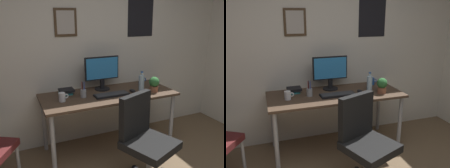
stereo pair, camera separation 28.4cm
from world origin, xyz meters
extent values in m
cube|color=silver|center=(0.00, 2.15, 1.30)|extent=(4.40, 0.08, 2.60)
cube|color=#4C3823|center=(-0.28, 2.11, 1.61)|extent=(0.28, 0.02, 0.34)
cube|color=beige|center=(-0.28, 2.09, 1.61)|extent=(0.22, 0.00, 0.28)
cube|color=black|center=(0.78, 2.11, 1.69)|extent=(0.40, 0.01, 0.56)
cube|color=#4C3828|center=(0.12, 1.72, 0.74)|extent=(1.66, 0.71, 0.03)
cylinder|color=#9EA0A5|center=(-0.65, 1.42, 0.36)|extent=(0.05, 0.05, 0.73)
cylinder|color=#9EA0A5|center=(0.89, 1.42, 0.36)|extent=(0.05, 0.05, 0.73)
cylinder|color=#9EA0A5|center=(-0.65, 2.01, 0.36)|extent=(0.05, 0.05, 0.73)
cylinder|color=#9EA0A5|center=(0.89, 2.01, 0.36)|extent=(0.05, 0.05, 0.73)
cube|color=black|center=(0.21, 0.88, 0.46)|extent=(0.60, 0.60, 0.08)
cube|color=black|center=(0.13, 1.07, 0.72)|extent=(0.42, 0.22, 0.45)
cylinder|color=#9EA0A5|center=(-1.01, 1.54, 0.20)|extent=(0.05, 0.05, 0.41)
cylinder|color=black|center=(0.11, 1.91, 0.77)|extent=(0.20, 0.20, 0.01)
cube|color=black|center=(0.11, 1.91, 0.83)|extent=(0.05, 0.04, 0.12)
cube|color=black|center=(0.11, 1.92, 1.04)|extent=(0.46, 0.02, 0.30)
cube|color=#338CD8|center=(0.11, 1.90, 1.04)|extent=(0.43, 0.00, 0.27)
cube|color=black|center=(0.12, 1.63, 0.77)|extent=(0.43, 0.15, 0.02)
cube|color=#38383A|center=(0.12, 1.63, 0.78)|extent=(0.41, 0.13, 0.00)
ellipsoid|color=black|center=(0.42, 1.65, 0.78)|extent=(0.06, 0.11, 0.04)
cylinder|color=silver|center=(0.56, 1.66, 0.86)|extent=(0.07, 0.07, 0.20)
cylinder|color=silver|center=(0.56, 1.66, 0.98)|extent=(0.03, 0.03, 0.04)
cylinder|color=#2659B2|center=(0.56, 1.66, 1.00)|extent=(0.03, 0.03, 0.02)
cylinder|color=white|center=(-0.47, 1.68, 0.81)|extent=(0.08, 0.08, 0.10)
torus|color=white|center=(-0.42, 1.68, 0.81)|extent=(0.05, 0.01, 0.05)
cylinder|color=#2659B2|center=(0.73, 1.93, 0.81)|extent=(0.08, 0.08, 0.10)
torus|color=#2659B2|center=(0.78, 1.93, 0.81)|extent=(0.05, 0.01, 0.05)
cylinder|color=brown|center=(0.68, 1.55, 0.80)|extent=(0.11, 0.11, 0.07)
sphere|color=#2D6B33|center=(0.68, 1.55, 0.89)|extent=(0.13, 0.13, 0.13)
ellipsoid|color=#287A38|center=(0.65, 1.57, 0.89)|extent=(0.07, 0.08, 0.02)
ellipsoid|color=#287A38|center=(0.71, 1.57, 0.90)|extent=(0.07, 0.08, 0.02)
ellipsoid|color=#287A38|center=(0.65, 1.52, 0.89)|extent=(0.08, 0.07, 0.02)
cylinder|color=#9EA0A5|center=(-0.21, 1.72, 0.81)|extent=(0.07, 0.07, 0.09)
cylinder|color=#263FBF|center=(-0.20, 1.71, 0.88)|extent=(0.01, 0.01, 0.13)
cylinder|color=red|center=(-0.22, 1.73, 0.88)|extent=(0.01, 0.01, 0.13)
cylinder|color=black|center=(-0.22, 1.70, 0.88)|extent=(0.01, 0.01, 0.13)
cylinder|color=#9EA0A5|center=(-0.20, 1.72, 0.89)|extent=(0.01, 0.03, 0.14)
cylinder|color=#9EA0A5|center=(-0.21, 1.72, 0.89)|extent=(0.01, 0.02, 0.14)
cube|color=#26727A|center=(-0.37, 1.91, 0.77)|extent=(0.15, 0.15, 0.02)
cube|color=gray|center=(-0.35, 1.92, 0.79)|extent=(0.15, 0.12, 0.02)
cube|color=black|center=(-0.36, 1.91, 0.81)|extent=(0.18, 0.16, 0.02)
camera|label=1|loc=(-1.00, -0.86, 1.71)|focal=38.12mm
camera|label=2|loc=(-0.74, -0.97, 1.71)|focal=38.12mm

